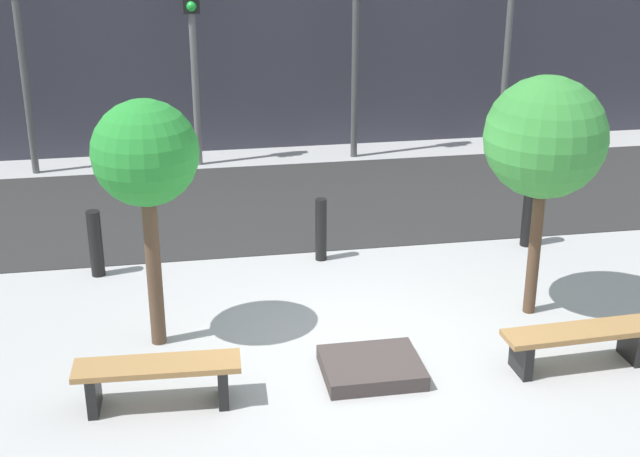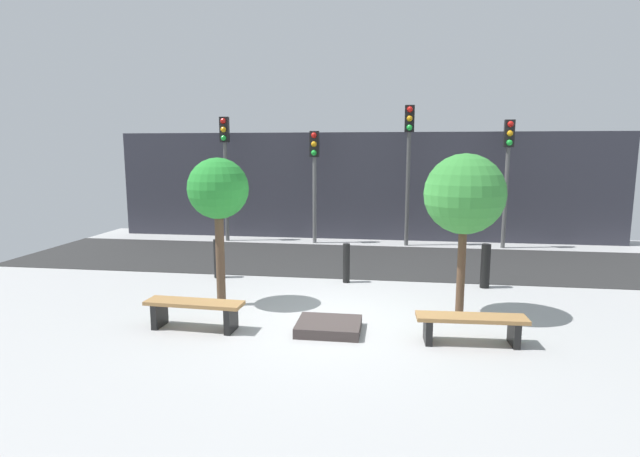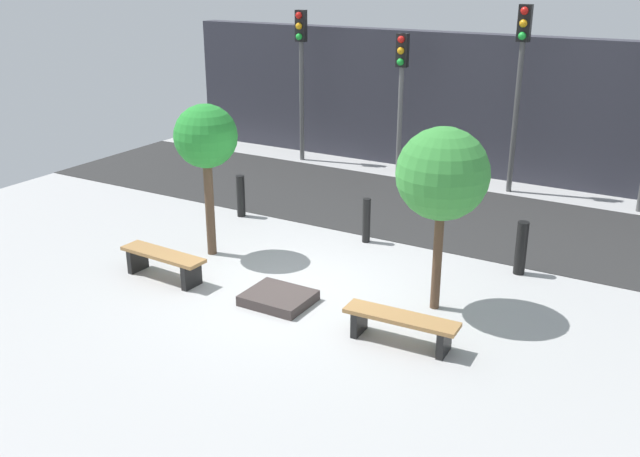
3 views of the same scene
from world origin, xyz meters
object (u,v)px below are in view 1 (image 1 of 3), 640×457
object	(u,v)px
bench_left	(158,376)
planter_bed	(371,367)
traffic_light_east	(511,10)
bollard_center	(529,214)
tree_behind_right_bench	(545,139)
tree_behind_left_bench	(145,157)
bollard_left	(321,230)
bench_right	(578,340)
bollard_far_left	(96,244)
traffic_light_west	(17,17)
traffic_light_mid_west	(192,30)

from	to	relation	value
bench_left	planter_bed	distance (m)	2.19
traffic_light_east	bollard_center	bearing A→B (deg)	-106.11
tree_behind_right_bench	bench_left	bearing A→B (deg)	-163.53
tree_behind_left_bench	bollard_left	size ratio (longest dim) A/B	3.18
bench_right	bollard_far_left	world-z (taller)	bollard_far_left
traffic_light_west	bollard_far_left	bearing A→B (deg)	-73.90
bench_left	bollard_far_left	distance (m)	3.32
bench_left	bollard_center	world-z (taller)	bollard_center
bench_left	bollard_left	distance (m)	3.89
bollard_far_left	traffic_light_east	distance (m)	8.76
traffic_light_west	planter_bed	bearing A→B (deg)	-60.73
bollard_far_left	traffic_light_west	world-z (taller)	traffic_light_west
traffic_light_west	traffic_light_mid_west	size ratio (longest dim) A/B	1.13
tree_behind_left_bench	bollard_center	bearing A→B (deg)	20.86
bollard_left	traffic_light_east	size ratio (longest dim) A/B	0.23
bollard_center	traffic_light_east	size ratio (longest dim) A/B	0.25
planter_bed	bollard_left	distance (m)	3.05
bench_right	bollard_far_left	xyz separation A→B (m)	(-5.10, 3.23, 0.13)
tree_behind_right_bench	bollard_far_left	bearing A→B (deg)	159.14
bench_right	bollard_center	bearing A→B (deg)	74.01
planter_bed	bollard_far_left	xyz separation A→B (m)	(-2.93, 3.03, 0.36)
bollard_left	traffic_light_west	world-z (taller)	traffic_light_west
planter_bed	tree_behind_right_bench	size ratio (longest dim) A/B	0.36
tree_behind_right_bench	traffic_light_east	size ratio (longest dim) A/B	0.76
bench_left	traffic_light_west	bearing A→B (deg)	107.63
tree_behind_left_bench	planter_bed	bearing A→B (deg)	-26.52
tree_behind_left_bench	tree_behind_right_bench	size ratio (longest dim) A/B	0.97
bollard_far_left	bollard_center	world-z (taller)	bollard_center
bench_left	bollard_far_left	world-z (taller)	bollard_far_left
tree_behind_right_bench	traffic_light_mid_west	size ratio (longest dim) A/B	0.82
bollard_center	traffic_light_mid_west	size ratio (longest dim) A/B	0.27
bench_left	bollard_center	bearing A→B (deg)	34.99
tree_behind_left_bench	traffic_light_east	world-z (taller)	traffic_light_east
bollard_far_left	traffic_light_mid_west	size ratio (longest dim) A/B	0.26
bollard_center	traffic_light_west	xyz separation A→B (m)	(-7.18, 4.55, 2.21)
tree_behind_right_bench	bollard_far_left	world-z (taller)	tree_behind_right_bench
planter_bed	bollard_left	world-z (taller)	bollard_left
tree_behind_left_bench	traffic_light_west	bearing A→B (deg)	107.74
bollard_far_left	bollard_center	bearing A→B (deg)	0.00
tree_behind_left_bench	traffic_light_mid_west	size ratio (longest dim) A/B	0.80
bench_right	bollard_far_left	distance (m)	6.04
bench_left	tree_behind_left_bench	world-z (taller)	tree_behind_left_bench
bench_right	planter_bed	xyz separation A→B (m)	(-2.17, 0.20, -0.23)
bollard_left	bollard_center	bearing A→B (deg)	0.00
bollard_left	traffic_light_mid_west	bearing A→B (deg)	107.29
bench_right	traffic_light_west	size ratio (longest dim) A/B	0.42
bench_right	tree_behind_left_bench	bearing A→B (deg)	160.86
bench_left	tree_behind_right_bench	distance (m)	4.87
traffic_light_east	traffic_light_west	bearing A→B (deg)	180.00
bench_left	bollard_left	size ratio (longest dim) A/B	1.87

